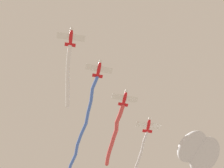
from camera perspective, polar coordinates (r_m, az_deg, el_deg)
name	(u,v)px	position (r m, az deg, el deg)	size (l,w,h in m)	color
airplane_lead	(71,37)	(84.18, -5.79, 6.60)	(5.00, 5.12, 1.47)	red
smoke_trail_lead	(68,77)	(86.57, -6.19, 1.00)	(9.64, 10.61, 3.07)	white
airplane_left_wing	(99,69)	(86.85, -1.85, 2.17)	(4.81, 5.28, 1.47)	red
smoke_trail_left_wing	(81,134)	(95.63, -4.43, -7.06)	(25.82, 18.84, 1.53)	#4C75DB
airplane_right_wing	(125,98)	(90.40, 1.80, -1.97)	(4.82, 5.27, 1.47)	red
smoke_trail_right_wing	(114,137)	(97.67, 0.25, -7.41)	(15.39, 13.40, 4.06)	#DB4C4C
airplane_slot	(149,125)	(94.72, 5.15, -5.75)	(5.08, 5.04, 1.47)	red
cloud_east	(199,152)	(89.96, 12.15, -9.30)	(11.57, 12.65, 4.65)	silver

